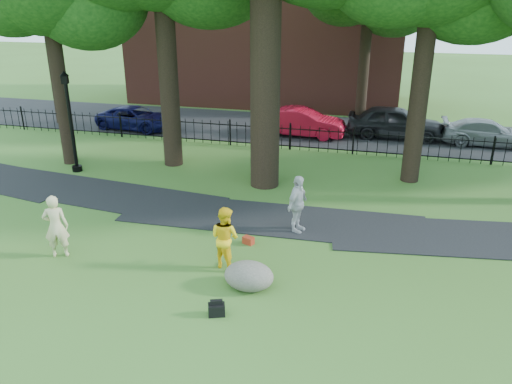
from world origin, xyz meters
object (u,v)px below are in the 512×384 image
(woman, at_px, (56,226))
(boulder, at_px, (249,274))
(man, at_px, (225,237))
(red_sedan, at_px, (302,122))
(lamppost, at_px, (71,124))

(woman, height_order, boulder, woman)
(woman, bearing_deg, man, 162.16)
(woman, relative_size, red_sedan, 0.41)
(woman, distance_m, man, 4.79)
(boulder, height_order, red_sedan, red_sedan)
(man, xyz_separation_m, red_sedan, (-0.38, 14.02, -0.14))
(man, bearing_deg, boulder, 160.08)
(woman, distance_m, red_sedan, 15.31)
(lamppost, bearing_deg, woman, -80.38)
(woman, relative_size, boulder, 1.45)
(boulder, xyz_separation_m, lamppost, (-9.46, 6.82, 1.67))
(red_sedan, bearing_deg, lamppost, 136.97)
(man, bearing_deg, lamppost, -11.86)
(woman, height_order, red_sedan, woman)
(boulder, xyz_separation_m, red_sedan, (-1.27, 14.86, 0.37))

